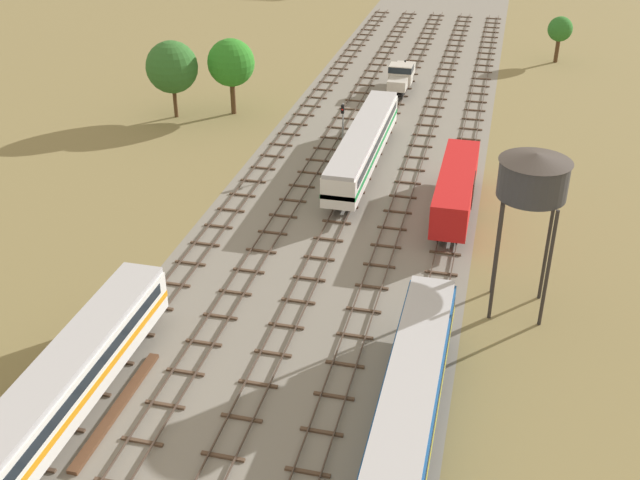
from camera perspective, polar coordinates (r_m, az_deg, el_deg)
The scene contains 18 objects.
ground_plane at distance 74.22m, azimuth 3.38°, elevation 5.66°, with size 480.00×480.00×0.00m, color olive.
ballast_bed at distance 74.22m, azimuth 3.38°, elevation 5.66°, with size 22.28×176.00×0.01m, color gray.
track_far_left at distance 77.06m, azimuth -3.21°, elevation 6.69°, with size 2.40×126.00×0.29m.
track_left at distance 75.94m, azimuth 0.11°, elevation 6.38°, with size 2.40×126.00×0.29m.
track_centre_left at distance 75.07m, azimuth 3.52°, elevation 6.05°, with size 2.40×126.00×0.29m.
track_centre at distance 74.48m, azimuth 7.00°, elevation 5.69°, with size 2.40×126.00×0.29m.
track_centre_right at distance 74.17m, azimuth 10.50°, elevation 5.30°, with size 2.40×126.00×0.29m.
passenger_coach_far_left_nearest at distance 43.84m, azimuth -18.91°, elevation -10.60°, with size 2.96×22.00×3.80m.
passenger_coach_centre_right_near at distance 40.57m, azimuth 6.46°, elevation -12.61°, with size 2.96×22.00×3.80m.
freight_boxcar_centre_right_mid at distance 64.50m, azimuth 10.01°, elevation 3.87°, with size 2.87×14.00×3.60m.
passenger_coach_centre_left_midfar at distance 71.95m, azimuth 3.23°, elevation 7.14°, with size 2.96×22.00×3.80m.
shunter_loco_centre_left_far at distance 94.28m, azimuth 6.02°, elevation 12.03°, with size 2.74×8.46×3.10m.
water_tower at distance 49.62m, azimuth 15.49°, elevation 4.46°, with size 4.54×4.54×11.28m.
signal_post_nearest at distance 73.26m, azimuth 1.69°, elevation 8.46°, with size 0.28×0.47×5.79m.
lineside_tree_1 at distance 109.70m, azimuth 17.31°, elevation 14.62°, with size 3.22×3.22×6.03m.
lineside_tree_2 at distance 85.88m, azimuth -6.59°, elevation 12.87°, with size 5.13×5.13×8.31m.
lineside_tree_3 at distance 85.80m, azimuth -10.88°, elevation 12.43°, with size 5.57×5.57×8.36m.
spare_rail_bundle at distance 45.82m, azimuth -14.76°, elevation -11.94°, with size 0.60×10.00×0.24m, color brown.
Camera 1 is at (11.98, -11.04, 29.51)m, focal length 43.33 mm.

